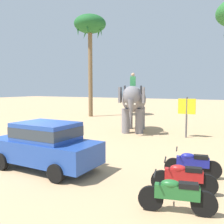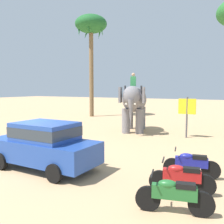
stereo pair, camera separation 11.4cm
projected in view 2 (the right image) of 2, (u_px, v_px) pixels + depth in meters
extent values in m
plane|color=tan|center=(28.00, 159.00, 10.21)|extent=(120.00, 120.00, 0.00)
cube|color=#23479E|center=(44.00, 150.00, 9.00)|extent=(4.13, 1.76, 0.76)
cube|color=#23479E|center=(45.00, 131.00, 8.89)|extent=(2.12, 1.59, 0.64)
cube|color=#2D3842|center=(45.00, 131.00, 8.89)|extent=(2.14, 1.61, 0.35)
cylinder|color=black|center=(1.00, 161.00, 8.93)|extent=(0.60, 0.19, 0.60)
cylinder|color=black|center=(36.00, 151.00, 10.40)|extent=(0.60, 0.19, 0.60)
cylinder|color=black|center=(54.00, 173.00, 7.68)|extent=(0.60, 0.19, 0.60)
cylinder|color=black|center=(86.00, 160.00, 9.15)|extent=(0.60, 0.19, 0.60)
ellipsoid|color=slate|center=(134.00, 99.00, 16.81)|extent=(2.47, 3.44, 1.70)
cylinder|color=slate|center=(140.00, 121.00, 15.95)|extent=(0.52, 0.52, 1.60)
cylinder|color=slate|center=(126.00, 121.00, 16.11)|extent=(0.52, 0.52, 1.60)
cylinder|color=slate|center=(142.00, 118.00, 17.76)|extent=(0.52, 0.52, 1.60)
cylinder|color=slate|center=(129.00, 118.00, 17.93)|extent=(0.52, 0.52, 1.60)
ellipsoid|color=slate|center=(132.00, 96.00, 15.19)|extent=(1.35, 1.29, 1.20)
cube|color=slate|center=(144.00, 95.00, 15.15)|extent=(0.36, 0.80, 0.96)
cube|color=slate|center=(120.00, 95.00, 15.42)|extent=(0.36, 0.80, 0.96)
cone|color=slate|center=(131.00, 113.00, 14.85)|extent=(0.45, 0.45, 1.60)
cone|color=beige|center=(135.00, 104.00, 14.80)|extent=(0.29, 0.57, 0.21)
cone|color=beige|center=(127.00, 104.00, 14.90)|extent=(0.29, 0.57, 0.21)
cube|color=#338C4C|center=(133.00, 81.00, 15.86)|extent=(0.40, 0.33, 0.60)
sphere|color=tan|center=(133.00, 75.00, 15.82)|extent=(0.22, 0.22, 0.22)
cylinder|color=#333338|center=(141.00, 90.00, 15.82)|extent=(0.12, 0.12, 0.55)
cylinder|color=#333338|center=(125.00, 90.00, 16.01)|extent=(0.12, 0.12, 0.55)
cylinder|color=black|center=(148.00, 198.00, 5.92)|extent=(0.61, 0.24, 0.60)
cylinder|color=black|center=(201.00, 204.00, 5.62)|extent=(0.61, 0.24, 0.60)
cube|color=#23662D|center=(174.00, 192.00, 5.75)|extent=(1.04, 0.44, 0.32)
ellipsoid|color=#23662D|center=(168.00, 184.00, 5.77)|extent=(0.49, 0.34, 0.20)
cube|color=black|center=(186.00, 186.00, 5.67)|extent=(0.48, 0.32, 0.12)
cylinder|color=black|center=(152.00, 173.00, 5.84)|extent=(0.17, 0.54, 0.04)
cylinder|color=black|center=(160.00, 181.00, 7.04)|extent=(0.61, 0.23, 0.60)
cylinder|color=black|center=(205.00, 185.00, 6.71)|extent=(0.61, 0.23, 0.60)
cube|color=red|center=(182.00, 175.00, 6.86)|extent=(1.04, 0.42, 0.32)
ellipsoid|color=red|center=(176.00, 169.00, 6.88)|extent=(0.48, 0.33, 0.20)
cube|color=black|center=(192.00, 170.00, 6.77)|extent=(0.48, 0.31, 0.12)
cylinder|color=black|center=(163.00, 160.00, 6.96)|extent=(0.16, 0.55, 0.04)
cylinder|color=black|center=(172.00, 167.00, 8.28)|extent=(0.61, 0.22, 0.60)
cylinder|color=black|center=(211.00, 170.00, 7.94)|extent=(0.61, 0.22, 0.60)
cube|color=navy|center=(191.00, 162.00, 8.09)|extent=(1.04, 0.41, 0.32)
ellipsoid|color=navy|center=(187.00, 156.00, 8.12)|extent=(0.48, 0.33, 0.20)
cube|color=black|center=(200.00, 157.00, 8.00)|extent=(0.48, 0.31, 0.12)
cylinder|color=black|center=(175.00, 149.00, 8.20)|extent=(0.16, 0.55, 0.04)
cylinder|color=brown|center=(91.00, 72.00, 25.42)|extent=(0.43, 0.43, 9.13)
ellipsoid|color=#1E5B28|center=(91.00, 24.00, 24.96)|extent=(3.20, 3.20, 1.80)
cone|color=#1E5B28|center=(101.00, 28.00, 24.44)|extent=(0.40, 0.92, 1.64)
cone|color=#1E5B28|center=(100.00, 31.00, 25.83)|extent=(0.91, 0.57, 1.67)
cone|color=#1E5B28|center=(87.00, 31.00, 26.09)|extent=(0.73, 0.83, 1.69)
cone|color=#1E5B28|center=(79.00, 29.00, 24.86)|extent=(0.73, 0.83, 1.69)
cone|color=#1E5B28|center=(88.00, 26.00, 23.84)|extent=(0.91, 0.57, 1.67)
cylinder|color=#4C4C51|center=(187.00, 117.00, 14.62)|extent=(0.10, 0.10, 2.40)
cube|color=yellow|center=(187.00, 106.00, 14.55)|extent=(1.00, 0.08, 0.90)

